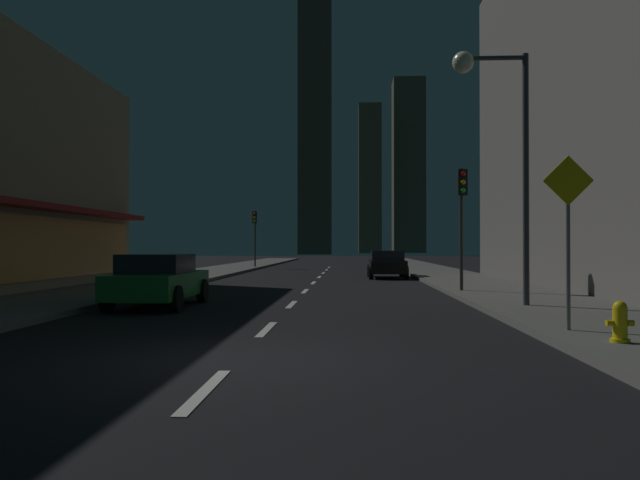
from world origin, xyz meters
TOP-DOWN VIEW (x-y plane):
  - ground_plane at (0.00, 32.00)m, footprint 78.00×136.00m
  - sidewalk_right at (7.00, 32.00)m, footprint 4.00×76.00m
  - sidewalk_left at (-7.00, 32.00)m, footprint 4.00×76.00m
  - lane_marking_center at (0.00, 18.80)m, footprint 0.16×43.80m
  - skyscraper_distant_tall at (-5.70, 119.44)m, footprint 6.90×5.62m
  - skyscraper_distant_mid at (6.68, 146.00)m, footprint 5.66×7.52m
  - skyscraper_distant_short at (17.03, 152.62)m, footprint 8.22×8.57m
  - car_parked_near at (-3.60, 7.62)m, footprint 1.98×4.24m
  - car_parked_far at (3.60, 23.34)m, footprint 1.98×4.24m
  - fire_hydrant_yellow_near at (5.90, 0.90)m, footprint 0.42×0.30m
  - fire_hydrant_far_left at (-5.90, 18.59)m, footprint 0.42×0.30m
  - traffic_light_near_right at (5.50, 12.23)m, footprint 0.32×0.48m
  - traffic_light_far_left at (-5.50, 36.83)m, footprint 0.32×0.48m
  - street_lamp_right at (5.38, 7.07)m, footprint 1.96×0.56m
  - pedestrian_crossing_sign at (5.60, 2.31)m, footprint 0.91×0.08m

SIDE VIEW (x-z plane):
  - ground_plane at x=0.00m, z-range -0.10..0.00m
  - lane_marking_center at x=0.00m, z-range 0.00..0.01m
  - sidewalk_right at x=7.00m, z-range 0.00..0.15m
  - sidewalk_left at x=-7.00m, z-range 0.00..0.15m
  - fire_hydrant_yellow_near at x=5.90m, z-range 0.13..0.78m
  - fire_hydrant_far_left at x=-5.90m, z-range 0.13..0.78m
  - car_parked_near at x=-3.60m, z-range 0.02..1.47m
  - car_parked_far at x=3.60m, z-range 0.02..1.47m
  - pedestrian_crossing_sign at x=5.60m, z-range 0.44..3.59m
  - traffic_light_near_right at x=5.50m, z-range 1.09..5.29m
  - traffic_light_far_left at x=-5.50m, z-range 1.09..5.29m
  - street_lamp_right at x=5.38m, z-range 1.78..8.36m
  - skyscraper_distant_mid at x=6.68m, z-range 0.00..37.29m
  - skyscraper_distant_short at x=17.03m, z-range 0.00..45.37m
  - skyscraper_distant_tall at x=-5.70m, z-range 0.00..64.59m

